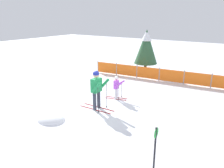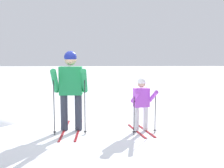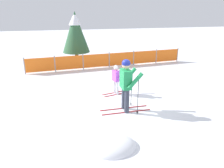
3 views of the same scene
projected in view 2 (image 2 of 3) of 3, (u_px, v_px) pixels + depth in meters
The scene contains 4 objects.
ground_plane at pixel (76, 132), 6.37m from camera, with size 60.00×60.00×0.00m, color white.
skier_adult at pixel (71, 84), 6.37m from camera, with size 1.74×0.78×1.84m.
skier_child at pixel (142, 100), 6.36m from camera, with size 1.19×0.61×1.23m.
snow_mound at pixel (2, 121), 7.41m from camera, with size 1.25×1.06×0.50m, color white.
Camera 2 is at (6.22, 0.74, 1.81)m, focal length 45.00 mm.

